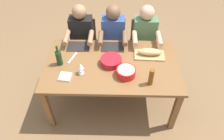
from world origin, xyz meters
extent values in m
plane|color=brown|center=(0.00, 0.00, 0.00)|extent=(8.00, 8.00, 0.00)
cube|color=brown|center=(0.00, 0.00, 0.72)|extent=(1.74, 1.02, 0.04)
cube|color=brown|center=(-0.81, -0.45, 0.35)|extent=(0.07, 0.07, 0.70)
cube|color=brown|center=(0.81, -0.45, 0.35)|extent=(0.07, 0.07, 0.70)
cube|color=brown|center=(-0.81, 0.45, 0.35)|extent=(0.07, 0.07, 0.70)
cube|color=brown|center=(0.81, 0.45, 0.35)|extent=(0.07, 0.07, 0.70)
cube|color=brown|center=(-0.48, 0.75, 0.44)|extent=(0.40, 0.40, 0.03)
cube|color=brown|center=(-0.48, 0.93, 0.65)|extent=(0.38, 0.04, 0.40)
cube|color=brown|center=(-0.31, 0.58, 0.21)|extent=(0.04, 0.04, 0.42)
cube|color=brown|center=(-0.65, 0.58, 0.21)|extent=(0.04, 0.04, 0.42)
cube|color=brown|center=(-0.31, 0.92, 0.21)|extent=(0.04, 0.04, 0.42)
cube|color=brown|center=(-0.65, 0.92, 0.21)|extent=(0.04, 0.04, 0.42)
cylinder|color=#2D2D38|center=(-0.40, 0.53, 0.23)|extent=(0.11, 0.11, 0.45)
cylinder|color=#2D2D38|center=(-0.56, 0.53, 0.23)|extent=(0.11, 0.11, 0.45)
cube|color=black|center=(-0.48, 0.69, 0.73)|extent=(0.34, 0.20, 0.55)
cylinder|color=#9E7251|center=(-0.31, 0.42, 0.85)|extent=(0.07, 0.30, 0.07)
cylinder|color=#9E7251|center=(-0.65, 0.42, 0.85)|extent=(0.07, 0.30, 0.07)
sphere|color=#9E7251|center=(-0.48, 0.69, 1.09)|extent=(0.21, 0.21, 0.21)
cube|color=brown|center=(0.00, 0.75, 0.44)|extent=(0.40, 0.40, 0.03)
cube|color=brown|center=(0.00, 0.93, 0.65)|extent=(0.38, 0.04, 0.40)
cube|color=brown|center=(0.17, 0.58, 0.21)|extent=(0.04, 0.04, 0.42)
cube|color=brown|center=(-0.17, 0.58, 0.21)|extent=(0.04, 0.04, 0.42)
cube|color=brown|center=(0.17, 0.92, 0.21)|extent=(0.04, 0.04, 0.42)
cube|color=brown|center=(-0.17, 0.92, 0.21)|extent=(0.04, 0.04, 0.42)
cylinder|color=#2D2D38|center=(0.08, 0.53, 0.23)|extent=(0.11, 0.11, 0.45)
cylinder|color=#2D2D38|center=(-0.08, 0.53, 0.23)|extent=(0.11, 0.11, 0.45)
cube|color=#334C8C|center=(0.00, 0.69, 0.73)|extent=(0.34, 0.20, 0.55)
cylinder|color=brown|center=(0.17, 0.42, 0.85)|extent=(0.07, 0.30, 0.07)
cylinder|color=brown|center=(-0.17, 0.42, 0.85)|extent=(0.07, 0.30, 0.07)
sphere|color=brown|center=(0.00, 0.69, 1.09)|extent=(0.21, 0.21, 0.21)
cube|color=brown|center=(0.48, 0.75, 0.44)|extent=(0.40, 0.40, 0.03)
cube|color=brown|center=(0.48, 0.93, 0.65)|extent=(0.38, 0.04, 0.40)
cube|color=brown|center=(0.65, 0.58, 0.21)|extent=(0.04, 0.04, 0.42)
cube|color=brown|center=(0.31, 0.58, 0.21)|extent=(0.04, 0.04, 0.42)
cube|color=brown|center=(0.65, 0.92, 0.21)|extent=(0.04, 0.04, 0.42)
cube|color=brown|center=(0.31, 0.92, 0.21)|extent=(0.04, 0.04, 0.42)
cylinder|color=#2D2D38|center=(0.56, 0.53, 0.23)|extent=(0.11, 0.11, 0.45)
cylinder|color=#2D2D38|center=(0.40, 0.53, 0.23)|extent=(0.11, 0.11, 0.45)
cube|color=#4C724C|center=(0.48, 0.69, 0.73)|extent=(0.34, 0.20, 0.55)
cylinder|color=tan|center=(0.65, 0.42, 0.85)|extent=(0.07, 0.30, 0.07)
cylinder|color=tan|center=(0.31, 0.42, 0.85)|extent=(0.07, 0.30, 0.07)
sphere|color=tan|center=(0.48, 0.69, 1.09)|extent=(0.21, 0.21, 0.21)
cylinder|color=#B21923|center=(-0.01, 0.01, 0.78)|extent=(0.28, 0.28, 0.09)
cylinder|color=#669E33|center=(-0.01, 0.01, 0.81)|extent=(0.24, 0.24, 0.03)
cylinder|color=red|center=(0.17, -0.20, 0.79)|extent=(0.23, 0.23, 0.10)
cylinder|color=beige|center=(0.17, -0.20, 0.82)|extent=(0.21, 0.21, 0.03)
cube|color=tan|center=(0.50, 0.18, 0.75)|extent=(0.41, 0.24, 0.02)
ellipsoid|color=tan|center=(0.50, 0.18, 0.81)|extent=(0.32, 0.12, 0.09)
cylinder|color=#193819|center=(-0.67, -0.02, 0.84)|extent=(0.08, 0.08, 0.20)
cylinder|color=#193819|center=(-0.67, -0.02, 0.98)|extent=(0.03, 0.03, 0.09)
cylinder|color=brown|center=(0.46, -0.33, 0.85)|extent=(0.06, 0.06, 0.22)
cylinder|color=silver|center=(-0.37, -0.18, 0.74)|extent=(0.07, 0.07, 0.01)
cylinder|color=silver|center=(-0.37, -0.18, 0.78)|extent=(0.01, 0.01, 0.07)
cone|color=silver|center=(-0.37, -0.18, 0.86)|extent=(0.08, 0.08, 0.08)
cube|color=black|center=(-0.48, 0.35, 0.74)|extent=(0.32, 0.23, 0.01)
cube|color=black|center=(0.00, 0.35, 0.74)|extent=(0.32, 0.23, 0.01)
cube|color=silver|center=(-0.53, 0.11, 0.74)|extent=(0.10, 0.22, 0.01)
cube|color=white|center=(-0.56, -0.25, 0.75)|extent=(0.15, 0.15, 0.02)
camera|label=1|loc=(0.05, -2.04, 2.63)|focal=34.52mm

